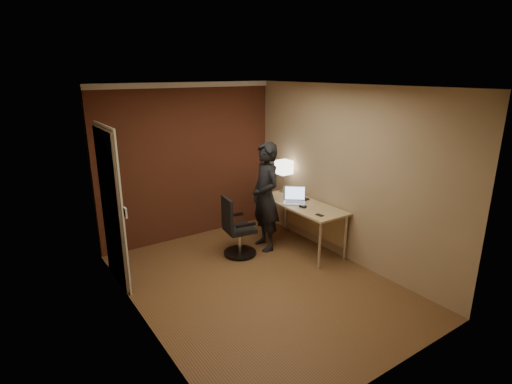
# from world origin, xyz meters

# --- Properties ---
(room) EXTENTS (4.00, 4.00, 4.00)m
(room) POSITION_xyz_m (-0.27, 1.54, 1.37)
(room) COLOR brown
(room) RESTS_ON ground
(desk) EXTENTS (0.60, 1.50, 0.73)m
(desk) POSITION_xyz_m (1.25, 0.53, 0.60)
(desk) COLOR tan
(desk) RESTS_ON ground
(desk_lamp) EXTENTS (0.22, 0.22, 0.54)m
(desk_lamp) POSITION_xyz_m (1.32, 1.16, 1.15)
(desk_lamp) COLOR silver
(desk_lamp) RESTS_ON desk
(laptop) EXTENTS (0.42, 0.41, 0.23)m
(laptop) POSITION_xyz_m (1.14, 0.65, 0.79)
(laptop) COLOR silver
(laptop) RESTS_ON desk
(mouse) EXTENTS (0.08, 0.11, 0.03)m
(mouse) POSITION_xyz_m (1.07, 0.38, 0.75)
(mouse) COLOR black
(mouse) RESTS_ON desk
(phone) EXTENTS (0.07, 0.12, 0.01)m
(phone) POSITION_xyz_m (1.04, -0.01, 0.73)
(phone) COLOR black
(phone) RESTS_ON desk
(wallet) EXTENTS (0.11, 0.12, 0.02)m
(wallet) POSITION_xyz_m (1.34, 0.65, 0.74)
(wallet) COLOR black
(wallet) RESTS_ON desk
(office_chair) EXTENTS (0.49, 0.54, 0.90)m
(office_chair) POSITION_xyz_m (0.20, 0.86, 0.40)
(office_chair) COLOR black
(office_chair) RESTS_ON ground
(person) EXTENTS (0.49, 0.66, 1.66)m
(person) POSITION_xyz_m (0.73, 0.85, 0.83)
(person) COLOR black
(person) RESTS_ON ground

